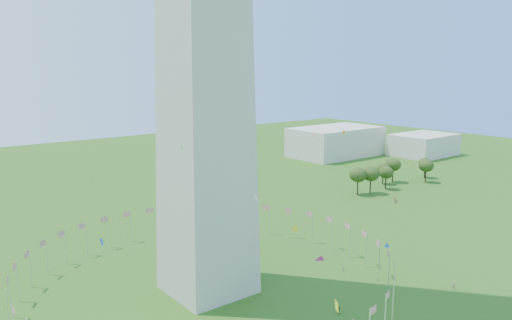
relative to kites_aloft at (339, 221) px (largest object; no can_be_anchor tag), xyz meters
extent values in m
cylinder|color=silver|center=(27.12, 26.61, -15.54)|extent=(0.24, 0.24, 9.00)
cylinder|color=silver|center=(26.51, 33.56, -15.54)|extent=(0.24, 0.24, 9.00)
cylinder|color=silver|center=(24.70, 40.29, -15.54)|extent=(0.24, 0.24, 9.00)
cylinder|color=silver|center=(21.76, 46.61, -15.54)|extent=(0.24, 0.24, 9.00)
cylinder|color=silver|center=(17.76, 52.32, -15.54)|extent=(0.24, 0.24, 9.00)
cylinder|color=silver|center=(12.83, 57.25, -15.54)|extent=(0.24, 0.24, 9.00)
cylinder|color=silver|center=(7.12, 61.25, -15.54)|extent=(0.24, 0.24, 9.00)
cylinder|color=silver|center=(0.80, 64.20, -15.54)|extent=(0.24, 0.24, 9.00)
cylinder|color=silver|center=(-5.94, 66.00, -15.54)|extent=(0.24, 0.24, 9.00)
cylinder|color=silver|center=(-12.88, 66.61, -15.54)|extent=(0.24, 0.24, 9.00)
cylinder|color=silver|center=(-19.83, 66.00, -15.54)|extent=(0.24, 0.24, 9.00)
cylinder|color=silver|center=(-26.56, 64.20, -15.54)|extent=(0.24, 0.24, 9.00)
cylinder|color=silver|center=(-32.88, 61.25, -15.54)|extent=(0.24, 0.24, 9.00)
cylinder|color=silver|center=(-38.59, 57.25, -15.54)|extent=(0.24, 0.24, 9.00)
cylinder|color=silver|center=(-43.52, 52.32, -15.54)|extent=(0.24, 0.24, 9.00)
cylinder|color=silver|center=(-47.52, 46.61, -15.54)|extent=(0.24, 0.24, 9.00)
cylinder|color=silver|center=(-50.47, 40.29, -15.54)|extent=(0.24, 0.24, 9.00)
cylinder|color=silver|center=(-52.28, 33.56, -15.54)|extent=(0.24, 0.24, 9.00)
cylinder|color=silver|center=(0.80, -10.98, -15.54)|extent=(0.24, 0.24, 9.00)
cylinder|color=silver|center=(7.12, -8.03, -15.54)|extent=(0.24, 0.24, 9.00)
cylinder|color=silver|center=(12.83, -4.03, -15.54)|extent=(0.24, 0.24, 9.00)
cylinder|color=silver|center=(17.76, 0.90, -15.54)|extent=(0.24, 0.24, 9.00)
cylinder|color=silver|center=(21.76, 6.61, -15.54)|extent=(0.24, 0.24, 9.00)
cylinder|color=silver|center=(24.70, 12.93, -15.54)|extent=(0.24, 0.24, 9.00)
cylinder|color=silver|center=(26.51, 19.66, -15.54)|extent=(0.24, 0.24, 9.00)
cube|color=beige|center=(137.12, 126.61, -12.04)|extent=(50.00, 30.00, 16.00)
cube|color=beige|center=(177.12, 96.61, -14.04)|extent=(35.00, 25.00, 12.00)
imported|color=#242424|center=(1.53, 0.76, -19.18)|extent=(1.10, 0.79, 1.71)
imported|color=gray|center=(30.28, -7.52, -19.07)|extent=(0.77, 0.56, 1.94)
imported|color=gray|center=(18.31, 14.61, -19.28)|extent=(0.42, 0.59, 1.51)
plane|color=#CC2699|center=(1.16, 5.96, -9.85)|extent=(1.89, 2.34, 2.34)
plane|color=green|center=(-32.94, 1.87, 17.42)|extent=(0.45, 1.35, 1.42)
plane|color=blue|center=(-40.34, 16.38, 0.28)|extent=(1.41, 0.38, 1.36)
plane|color=white|center=(-12.92, 9.28, 4.71)|extent=(1.58, 1.40, 1.85)
plane|color=red|center=(10.56, 17.85, 13.84)|extent=(0.56, 1.22, 1.33)
plane|color=blue|center=(30.07, 10.75, -15.04)|extent=(1.07, 1.07, 1.50)
plane|color=yellow|center=(-5.14, -4.62, -14.09)|extent=(2.22, 0.61, 2.21)
plane|color=orange|center=(25.62, 22.22, 12.82)|extent=(1.00, 0.83, 1.13)
plane|color=blue|center=(26.23, 6.13, -1.76)|extent=(1.92, 0.96, 1.69)
plane|color=yellow|center=(-2.18, 9.97, -3.79)|extent=(1.80, 1.25, 2.08)
ellipsoid|color=#37501A|center=(78.69, 61.14, -14.66)|extent=(6.88, 6.88, 10.75)
ellipsoid|color=#37501A|center=(84.17, 59.36, -14.68)|extent=(6.86, 6.86, 10.71)
ellipsoid|color=#37501A|center=(94.76, 60.08, -15.37)|extent=(5.98, 5.98, 9.34)
ellipsoid|color=#37501A|center=(101.26, 66.42, -15.57)|extent=(5.72, 5.72, 8.94)
ellipsoid|color=#37501A|center=(107.42, 66.02, -14.88)|extent=(6.60, 6.60, 10.32)
ellipsoid|color=#37501A|center=(118.33, 56.96, -15.12)|extent=(6.29, 6.29, 9.83)
ellipsoid|color=#37501A|center=(125.85, 62.33, -15.53)|extent=(5.77, 5.77, 9.02)
camera|label=1|loc=(-69.48, -61.82, 29.00)|focal=35.00mm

